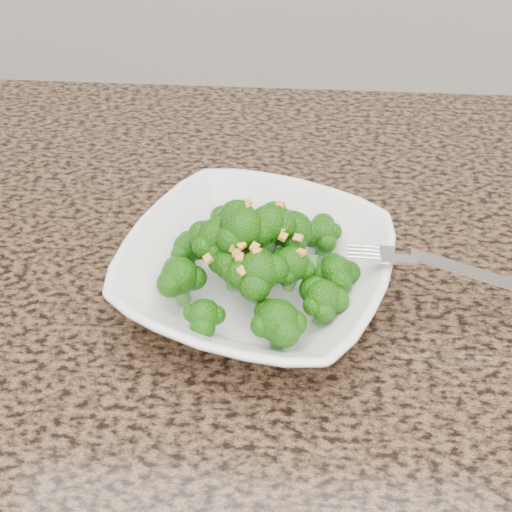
# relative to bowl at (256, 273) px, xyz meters

# --- Properties ---
(granite_counter) EXTENTS (1.64, 1.04, 0.03)m
(granite_counter) POSITION_rel_bowl_xyz_m (-0.03, -0.11, -0.04)
(granite_counter) COLOR brown
(granite_counter) RESTS_ON cabinet
(bowl) EXTENTS (0.30, 0.30, 0.06)m
(bowl) POSITION_rel_bowl_xyz_m (0.00, 0.00, 0.00)
(bowl) COLOR white
(bowl) RESTS_ON granite_counter
(broccoli_pile) EXTENTS (0.21, 0.21, 0.07)m
(broccoli_pile) POSITION_rel_bowl_xyz_m (-0.00, 0.00, 0.06)
(broccoli_pile) COLOR #1D620B
(broccoli_pile) RESTS_ON bowl
(garlic_topping) EXTENTS (0.13, 0.13, 0.01)m
(garlic_topping) POSITION_rel_bowl_xyz_m (0.00, 0.00, 0.10)
(garlic_topping) COLOR gold
(garlic_topping) RESTS_ON broccoli_pile
(fork) EXTENTS (0.18, 0.05, 0.01)m
(fork) POSITION_rel_bowl_xyz_m (0.13, -0.01, 0.03)
(fork) COLOR silver
(fork) RESTS_ON bowl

